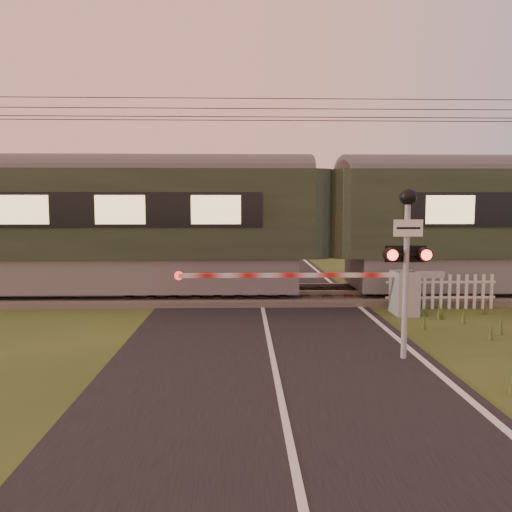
{
  "coord_description": "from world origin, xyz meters",
  "views": [
    {
      "loc": [
        -0.56,
        -8.93,
        2.81
      ],
      "look_at": [
        -0.23,
        3.2,
        1.63
      ],
      "focal_mm": 35.0,
      "sensor_mm": 36.0,
      "label": 1
    }
  ],
  "objects_px": {
    "train": "(325,223)",
    "crossing_signal": "(407,243)",
    "boom_gate": "(392,290)",
    "picket_fence": "(441,292)"
  },
  "relations": [
    {
      "from": "train",
      "to": "picket_fence",
      "type": "distance_m",
      "value": 3.97
    },
    {
      "from": "train",
      "to": "crossing_signal",
      "type": "distance_m",
      "value": 6.46
    },
    {
      "from": "train",
      "to": "boom_gate",
      "type": "bearing_deg",
      "value": -61.38
    },
    {
      "from": "crossing_signal",
      "to": "picket_fence",
      "type": "xyz_separation_m",
      "value": [
        2.52,
        4.55,
        -1.69
      ]
    },
    {
      "from": "train",
      "to": "picket_fence",
      "type": "height_order",
      "value": "train"
    },
    {
      "from": "crossing_signal",
      "to": "boom_gate",
      "type": "bearing_deg",
      "value": 76.44
    },
    {
      "from": "train",
      "to": "boom_gate",
      "type": "distance_m",
      "value": 3.35
    },
    {
      "from": "boom_gate",
      "to": "picket_fence",
      "type": "bearing_deg",
      "value": 22.25
    },
    {
      "from": "train",
      "to": "crossing_signal",
      "type": "xyz_separation_m",
      "value": [
        0.44,
        -6.45,
        -0.15
      ]
    },
    {
      "from": "crossing_signal",
      "to": "picket_fence",
      "type": "bearing_deg",
      "value": 61.05
    }
  ]
}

